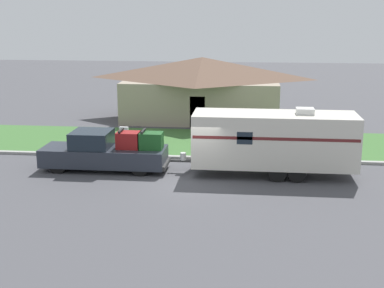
{
  "coord_description": "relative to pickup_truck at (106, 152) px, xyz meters",
  "views": [
    {
      "loc": [
        2.5,
        -23.16,
        7.51
      ],
      "look_at": [
        -0.16,
        1.38,
        1.4
      ],
      "focal_mm": 50.0,
      "sensor_mm": 36.0,
      "label": 1
    }
  ],
  "objects": [
    {
      "name": "pickup_truck",
      "position": [
        0.0,
        0.0,
        0.0
      ],
      "size": [
        6.15,
        2.03,
        2.03
      ],
      "color": "black",
      "rests_on": "ground_plane"
    },
    {
      "name": "house_across_street",
      "position": [
        3.49,
        13.63,
        1.38
      ],
      "size": [
        11.63,
        7.53,
        4.39
      ],
      "color": "gray",
      "rests_on": "ground_plane"
    },
    {
      "name": "lawn_strip",
      "position": [
        4.39,
        6.02,
        -0.88
      ],
      "size": [
        80.0,
        7.0,
        0.03
      ],
      "color": "#3D6B33",
      "rests_on": "ground_plane"
    },
    {
      "name": "travel_trailer",
      "position": [
        8.11,
        -0.0,
        0.82
      ],
      "size": [
        8.69,
        2.44,
        3.23
      ],
      "color": "black",
      "rests_on": "ground_plane"
    },
    {
      "name": "curb_strip",
      "position": [
        4.39,
        2.37,
        -0.82
      ],
      "size": [
        80.0,
        0.3,
        0.14
      ],
      "color": "#999993",
      "rests_on": "ground_plane"
    },
    {
      "name": "ground_plane",
      "position": [
        4.39,
        -1.38,
        -0.89
      ],
      "size": [
        120.0,
        120.0,
        0.0
      ],
      "primitive_type": "plane",
      "color": "#47474C"
    },
    {
      "name": "mailbox",
      "position": [
        0.11,
        3.42,
        0.19
      ],
      "size": [
        0.48,
        0.2,
        1.41
      ],
      "color": "brown",
      "rests_on": "ground_plane"
    }
  ]
}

